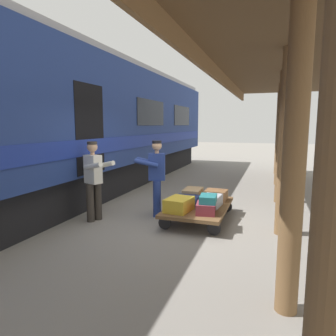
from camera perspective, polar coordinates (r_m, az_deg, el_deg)
ground_plane at (r=6.50m, az=1.79°, el=-10.21°), size 60.00×60.00×0.00m
platform_canopy at (r=6.02m, az=21.43°, el=18.90°), size 3.20×16.00×3.56m
train_car at (r=7.99m, az=-23.55°, el=7.56°), size 3.03×20.76×4.00m
luggage_cart at (r=6.64m, az=5.80°, el=-7.36°), size 1.23×2.03×0.33m
suitcase_tan_vintage at (r=7.19m, az=4.71°, el=-4.81°), size 0.41×0.60×0.23m
suitcase_burgundy_valise at (r=6.01m, az=7.15°, el=-7.52°), size 0.43×0.53×0.21m
suitcase_navy_fabric at (r=6.67m, az=3.51°, el=-6.10°), size 0.51×0.54×0.17m
suitcase_brown_leather at (r=7.07m, az=9.04°, el=-5.08°), size 0.50×0.46×0.23m
suitcase_gray_aluminum at (r=6.54m, az=8.18°, el=-6.15°), size 0.42×0.57×0.23m
suitcase_yellow_case at (r=6.14m, az=2.10°, el=-6.87°), size 0.52×0.66×0.27m
suitcase_teal_softside at (r=6.00m, az=7.59°, el=-5.80°), size 0.36×0.47×0.15m
porter_in_overalls at (r=6.78m, az=-2.26°, el=-1.39°), size 0.73×0.55×1.70m
porter_by_door at (r=6.59m, az=-13.80°, el=-1.91°), size 0.74×0.58×1.70m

